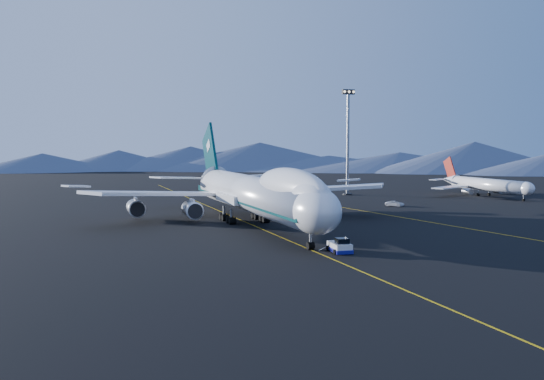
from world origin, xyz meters
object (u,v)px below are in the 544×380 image
object	(u,v)px
second_jet	(485,184)
service_van	(395,204)
pushback_tug	(340,248)
floodlight_mast	(348,142)
boeing_747	(253,193)

from	to	relation	value
second_jet	service_van	world-z (taller)	second_jet
pushback_tug	second_jet	world-z (taller)	second_jet
pushback_tug	floodlight_mast	size ratio (longest dim) A/B	0.16
pushback_tug	floodlight_mast	bearing A→B (deg)	69.36
boeing_747	pushback_tug	size ratio (longest dim) A/B	15.04
boeing_747	second_jet	size ratio (longest dim) A/B	1.93
boeing_747	second_jet	xyz separation A→B (m)	(78.46, 35.36, -2.58)
second_jet	boeing_747	bearing A→B (deg)	-152.54
boeing_747	floodlight_mast	bearing A→B (deg)	49.25
pushback_tug	service_van	world-z (taller)	pushback_tug
boeing_747	pushback_tug	distance (m)	30.14
boeing_747	second_jet	distance (m)	86.10
pushback_tug	boeing_747	bearing A→B (deg)	102.21
second_jet	floodlight_mast	size ratio (longest dim) A/B	1.27
service_van	floodlight_mast	bearing A→B (deg)	48.08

